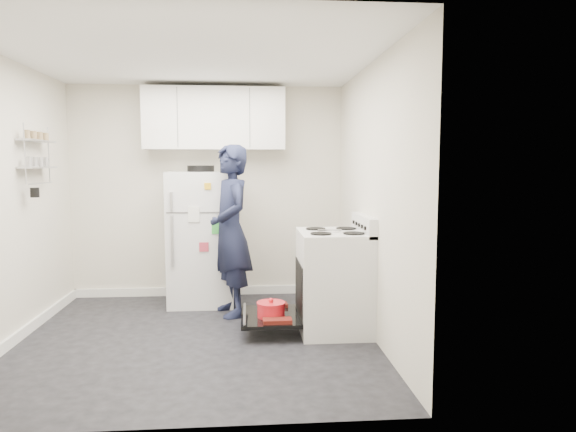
{
  "coord_description": "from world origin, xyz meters",
  "views": [
    {
      "loc": [
        0.46,
        -4.58,
        1.57
      ],
      "look_at": [
        0.88,
        0.65,
        1.05
      ],
      "focal_mm": 32.0,
      "sensor_mm": 36.0,
      "label": 1
    }
  ],
  "objects": [
    {
      "name": "electric_range",
      "position": [
        1.26,
        0.15,
        0.47
      ],
      "size": [
        0.66,
        0.76,
        1.1
      ],
      "color": "silver",
      "rests_on": "ground"
    },
    {
      "name": "wall_shelf_rack",
      "position": [
        -1.52,
        0.49,
        1.68
      ],
      "size": [
        0.14,
        0.6,
        0.61
      ],
      "color": "#B2B2B7",
      "rests_on": "room"
    },
    {
      "name": "person",
      "position": [
        0.29,
        0.76,
        0.89
      ],
      "size": [
        0.61,
        0.75,
        1.78
      ],
      "primitive_type": "imported",
      "rotation": [
        0.0,
        0.0,
        -1.25
      ],
      "color": "#161A32",
      "rests_on": "ground"
    },
    {
      "name": "upper_cabinets",
      "position": [
        0.1,
        1.43,
        2.1
      ],
      "size": [
        1.6,
        0.33,
        0.7
      ],
      "primitive_type": "cube",
      "color": "silver",
      "rests_on": "room"
    },
    {
      "name": "refrigerator",
      "position": [
        -0.05,
        1.25,
        0.76
      ],
      "size": [
        0.72,
        0.74,
        1.57
      ],
      "color": "silver",
      "rests_on": "ground"
    },
    {
      "name": "room",
      "position": [
        -0.03,
        0.03,
        1.21
      ],
      "size": [
        3.21,
        3.21,
        2.51
      ],
      "color": "black",
      "rests_on": "ground"
    },
    {
      "name": "open_oven_door",
      "position": [
        0.68,
        0.13,
        0.18
      ],
      "size": [
        0.55,
        0.7,
        0.21
      ],
      "color": "black",
      "rests_on": "ground"
    }
  ]
}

